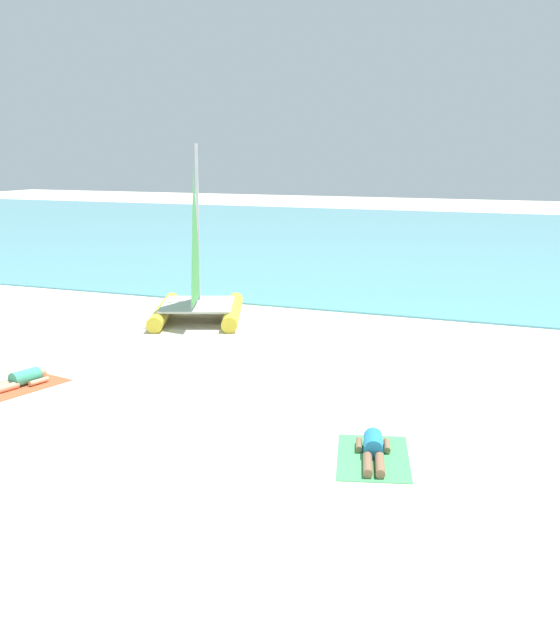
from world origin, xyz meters
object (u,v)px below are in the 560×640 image
towel_left (17,387)px  sunbather_right (373,448)px  sailboat_yellow (198,294)px  sunbather_left (20,380)px  towel_right (373,457)px

towel_left → sunbather_right: 7.66m
towel_left → sunbather_right: bearing=-6.0°
sailboat_yellow → sunbather_left: sailboat_yellow is taller
sunbather_left → towel_right: size_ratio=0.82×
sunbather_left → towel_left: bearing=-90.0°
towel_left → towel_right: (7.63, -0.87, 0.00)m
sunbather_left → sunbather_right: size_ratio=1.01×
sunbather_left → towel_right: (7.62, -0.94, -0.13)m
towel_left → sunbather_right: sunbather_right is taller
sunbather_right → towel_left: bearing=157.0°
sunbather_left → sunbather_right: 7.65m
sailboat_yellow → sunbather_left: (-0.24, -7.05, -0.59)m
towel_left → sailboat_yellow: bearing=88.0°
towel_left → sunbather_right: (7.61, -0.81, 0.13)m
sailboat_yellow → towel_right: (7.38, -7.99, -0.72)m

